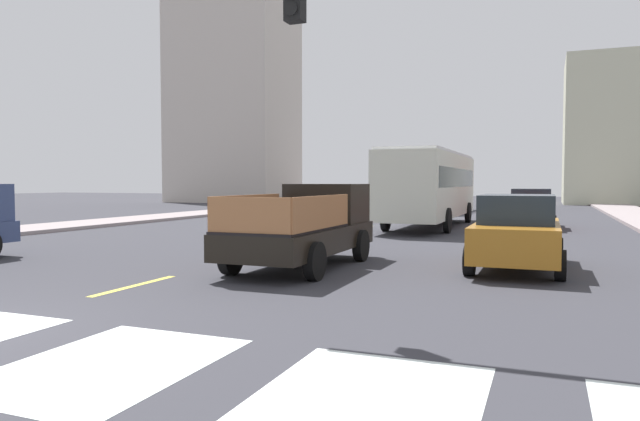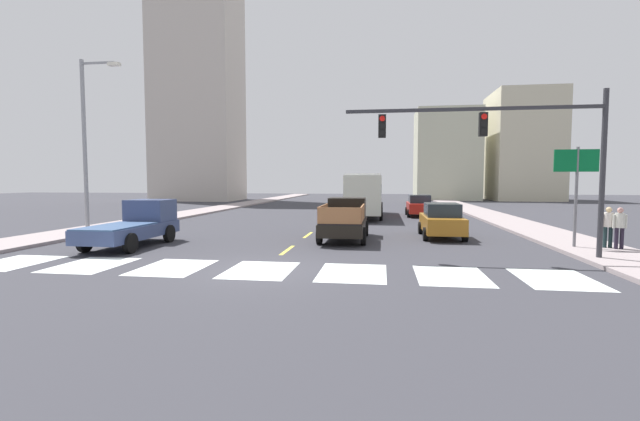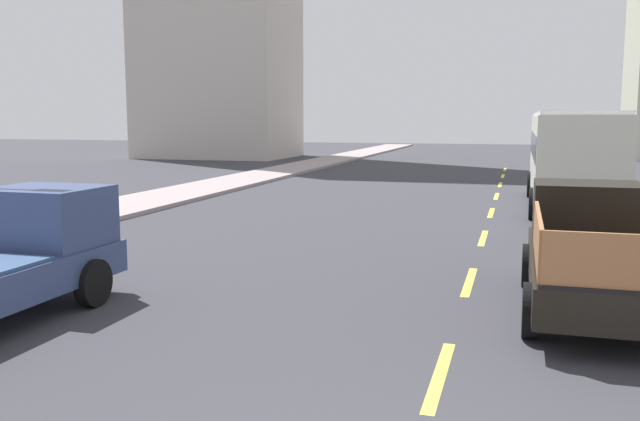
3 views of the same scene
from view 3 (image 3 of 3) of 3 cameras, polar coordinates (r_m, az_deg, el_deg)
name	(u,v)px [view 3 (image 3 of 3)]	position (r m, az deg, el deg)	size (l,w,h in m)	color
sidewalk_left	(146,201)	(25.90, -14.34, 0.74)	(3.03, 110.00, 0.15)	gray
lane_dash_0	(440,375)	(8.72, 9.97, -13.36)	(0.16, 2.40, 0.01)	yellow
lane_dash_1	(469,282)	(13.49, 12.37, -5.82)	(0.16, 2.40, 0.01)	yellow
lane_dash_2	(483,238)	(18.39, 13.47, -2.24)	(0.16, 2.40, 0.01)	yellow
lane_dash_3	(491,213)	(23.33, 14.11, -0.18)	(0.16, 2.40, 0.01)	yellow
lane_dash_4	(496,196)	(28.29, 14.52, 1.16)	(0.16, 2.40, 0.01)	yellow
lane_dash_5	(500,185)	(33.26, 14.81, 2.11)	(0.16, 2.40, 0.01)	yellow
lane_dash_6	(503,176)	(38.24, 15.03, 2.80)	(0.16, 2.40, 0.01)	yellow
lane_dash_7	(505,169)	(43.22, 15.19, 3.34)	(0.16, 2.40, 0.01)	yellow
pickup_stakebed	(592,251)	(12.18, 21.76, -3.17)	(2.18, 5.20, 1.96)	black
city_bus	(571,152)	(24.97, 20.24, 4.58)	(2.72, 10.80, 3.32)	beige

